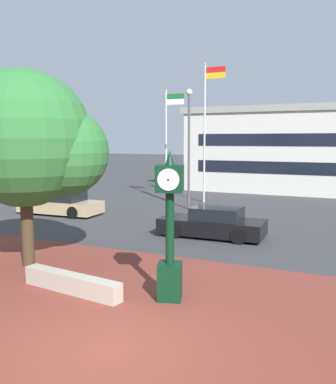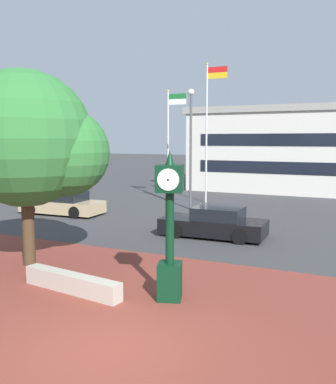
% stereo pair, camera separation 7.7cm
% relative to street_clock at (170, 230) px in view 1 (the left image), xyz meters
% --- Properties ---
extents(ground_plane, '(200.00, 200.00, 0.00)m').
position_rel_street_clock_xyz_m(ground_plane, '(-0.05, -2.85, -1.81)').
color(ground_plane, '#38383A').
extents(plaza_brick_paving, '(44.00, 10.52, 0.01)m').
position_rel_street_clock_xyz_m(plaza_brick_paving, '(-0.05, -1.59, -1.81)').
color(plaza_brick_paving, brown).
rests_on(plaza_brick_paving, ground).
extents(planter_wall, '(3.22, 0.79, 0.50)m').
position_rel_street_clock_xyz_m(planter_wall, '(-2.61, -0.65, -1.56)').
color(planter_wall, '#ADA393').
rests_on(planter_wall, ground).
extents(street_clock, '(0.84, 0.86, 3.82)m').
position_rel_street_clock_xyz_m(street_clock, '(0.00, 0.00, 0.00)').
color(street_clock, black).
rests_on(street_clock, ground).
extents(plaza_tree, '(4.65, 4.33, 6.27)m').
position_rel_street_clock_xyz_m(plaza_tree, '(-5.19, 0.90, 2.19)').
color(plaza_tree, '#42301E').
rests_on(plaza_tree, ground).
extents(car_street_near, '(4.44, 2.05, 1.28)m').
position_rel_street_clock_xyz_m(car_street_near, '(-1.28, 7.18, -1.24)').
color(car_street_near, black).
rests_on(car_street_near, ground).
extents(car_street_mid, '(4.64, 2.08, 1.28)m').
position_rel_street_clock_xyz_m(car_street_mid, '(-10.61, 8.80, -1.24)').
color(car_street_mid, tan).
rests_on(car_street_mid, ground).
extents(flagpole_primary, '(1.36, 0.14, 7.35)m').
position_rel_street_clock_xyz_m(flagpole_primary, '(-7.63, 16.28, 2.39)').
color(flagpole_primary, silver).
rests_on(flagpole_primary, ground).
extents(flagpole_secondary, '(1.40, 0.14, 8.87)m').
position_rel_street_clock_xyz_m(flagpole_secondary, '(-4.92, 16.28, 3.20)').
color(flagpole_secondary, silver).
rests_on(flagpole_secondary, ground).
extents(street_lamp_post, '(0.36, 0.36, 6.95)m').
position_rel_street_clock_xyz_m(street_lamp_post, '(-4.89, 13.32, 2.41)').
color(street_lamp_post, '#4C4C51').
rests_on(street_lamp_post, ground).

